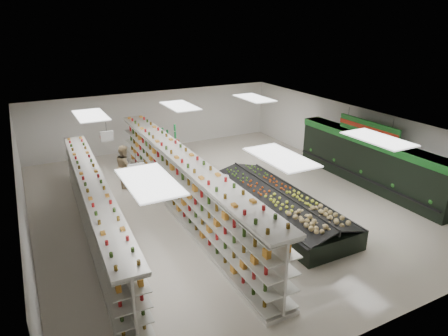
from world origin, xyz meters
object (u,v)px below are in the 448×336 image
gondola_center (183,186)px  shopper_background (125,166)px  shopper_main (224,197)px  soda_endcap (166,143)px  gondola_left (96,210)px  produce_island (277,203)px

gondola_center → shopper_background: (-1.32, 3.43, -0.13)m
gondola_center → shopper_main: bearing=-47.7°
shopper_main → shopper_background: size_ratio=0.95×
soda_endcap → shopper_main: shopper_main is taller
gondola_left → soda_endcap: 8.08m
gondola_left → shopper_background: bearing=64.6°
gondola_left → soda_endcap: (4.81, 6.50, -0.14)m
gondola_left → produce_island: gondola_left is taller
gondola_left → shopper_main: bearing=-10.8°
produce_island → shopper_main: (-1.93, 0.64, 0.43)m
soda_endcap → gondola_left: bearing=-126.5°
shopper_background → gondola_center: bearing=-151.1°
gondola_left → gondola_center: size_ratio=0.85×
soda_endcap → produce_island: bearing=-79.6°
gondola_center → produce_island: size_ratio=1.97×
produce_island → shopper_main: size_ratio=3.82×
gondola_left → shopper_background: 4.13m
soda_endcap → shopper_background: (-2.88, -2.84, 0.17)m
soda_endcap → shopper_background: bearing=-135.4°
gondola_left → shopper_main: size_ratio=6.40×
produce_island → shopper_main: shopper_main is taller
produce_island → gondola_left: bearing=165.2°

